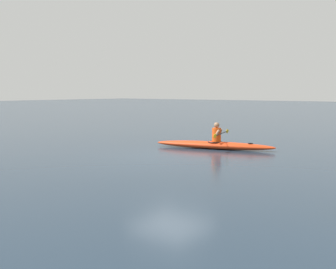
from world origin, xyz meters
TOP-DOWN VIEW (x-y plane):
  - ground_plane at (0.00, 0.00)m, footprint 160.00×160.00m
  - kayak at (-0.14, -2.57)m, footprint 4.72×1.95m
  - kayaker at (-0.26, -2.61)m, footprint 0.72×2.28m

SIDE VIEW (x-z plane):
  - ground_plane at x=0.00m, z-range 0.00..0.00m
  - kayak at x=-0.14m, z-range 0.00..0.29m
  - kayaker at x=-0.26m, z-range 0.24..0.98m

